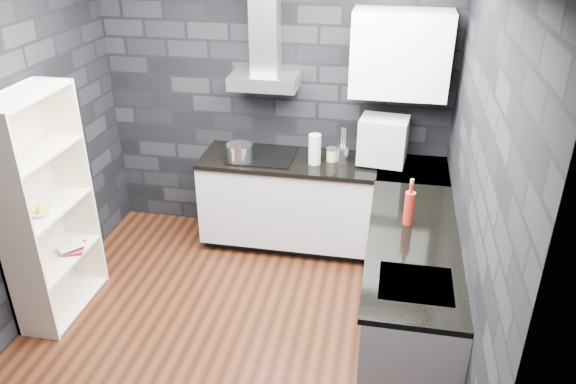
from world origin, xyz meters
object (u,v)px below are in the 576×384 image
(red_bottle, at_px, (409,208))
(pot, at_px, (240,153))
(utensil_crock, at_px, (342,154))
(glass_vase, at_px, (315,149))
(fruit_bowl, at_px, (38,211))
(bookshelf, at_px, (46,209))
(storage_jar, at_px, (331,155))
(appliance_garage, at_px, (383,140))

(red_bottle, bearing_deg, pot, 150.19)
(utensil_crock, bearing_deg, glass_vase, -160.33)
(pot, xyz_separation_m, fruit_bowl, (-1.20, -1.23, -0.04))
(bookshelf, xyz_separation_m, fruit_bowl, (0.00, -0.09, 0.04))
(storage_jar, height_order, fruit_bowl, storage_jar)
(storage_jar, xyz_separation_m, utensil_crock, (0.10, 0.00, 0.01))
(fruit_bowl, bearing_deg, appliance_garage, 29.91)
(pot, relative_size, glass_vase, 0.83)
(utensil_crock, bearing_deg, bookshelf, -148.10)
(utensil_crock, relative_size, red_bottle, 0.55)
(pot, relative_size, red_bottle, 0.90)
(pot, distance_m, appliance_garage, 1.26)
(bookshelf, relative_size, fruit_bowl, 8.73)
(glass_vase, height_order, appliance_garage, appliance_garage)
(pot, xyz_separation_m, red_bottle, (1.47, -0.84, 0.05))
(appliance_garage, distance_m, red_bottle, 1.04)
(storage_jar, distance_m, appliance_garage, 0.47)
(glass_vase, relative_size, appliance_garage, 0.67)
(utensil_crock, distance_m, red_bottle, 1.16)
(red_bottle, bearing_deg, utensil_crock, 119.79)
(red_bottle, distance_m, fruit_bowl, 2.70)
(storage_jar, distance_m, utensil_crock, 0.10)
(red_bottle, height_order, bookshelf, bookshelf)
(appliance_garage, bearing_deg, utensil_crock, -171.98)
(fruit_bowl, bearing_deg, pot, 45.80)
(bookshelf, bearing_deg, glass_vase, 23.80)
(glass_vase, bearing_deg, appliance_garage, 9.19)
(appliance_garage, bearing_deg, fruit_bowl, -143.65)
(bookshelf, bearing_deg, utensil_crock, 22.43)
(glass_vase, height_order, red_bottle, glass_vase)
(storage_jar, distance_m, red_bottle, 1.21)
(glass_vase, xyz_separation_m, fruit_bowl, (-1.86, -1.31, -0.10))
(storage_jar, relative_size, bookshelf, 0.06)
(storage_jar, height_order, appliance_garage, appliance_garage)
(storage_jar, height_order, red_bottle, red_bottle)
(glass_vase, xyz_separation_m, appliance_garage, (0.58, 0.09, 0.09))
(pot, xyz_separation_m, appliance_garage, (1.24, 0.17, 0.15))
(glass_vase, relative_size, bookshelf, 0.15)
(glass_vase, height_order, storage_jar, glass_vase)
(pot, bearing_deg, glass_vase, 6.68)
(pot, relative_size, fruit_bowl, 1.09)
(utensil_crock, xyz_separation_m, red_bottle, (0.57, -1.00, 0.06))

